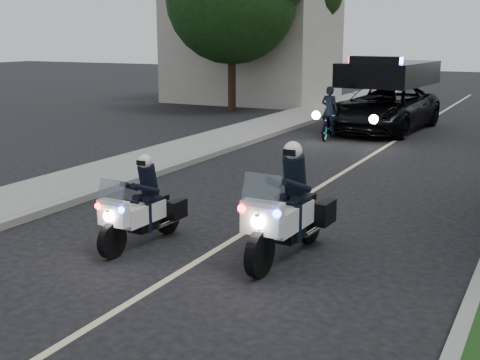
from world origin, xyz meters
name	(u,v)px	position (x,y,z in m)	size (l,w,h in m)	color
ground	(51,351)	(0.00, 0.00, 0.00)	(120.00, 120.00, 0.00)	black
curb_left	(194,160)	(-4.10, 10.00, 0.07)	(0.20, 60.00, 0.15)	gray
sidewalk_left	(161,157)	(-5.20, 10.00, 0.08)	(2.00, 60.00, 0.16)	gray
building_far	(253,34)	(-10.00, 26.00, 3.50)	(8.00, 6.00, 7.00)	#A8A396
lane_marking	(335,178)	(0.00, 10.00, 0.00)	(0.12, 50.00, 0.01)	#BFB78C
police_moto_left	(143,244)	(-1.26, 3.56, 0.00)	(0.64, 1.83, 1.55)	white
police_moto_right	(287,258)	(1.19, 4.06, 0.00)	(0.77, 2.21, 1.88)	silver
police_suv	(383,131)	(-0.98, 18.47, 0.00)	(2.81, 6.07, 2.95)	black
bicycle	(329,139)	(-2.13, 15.69, 0.00)	(0.59, 1.69, 0.89)	black
cyclist	(329,139)	(-2.13, 15.69, 0.00)	(0.58, 0.38, 1.60)	black
tree_left_near	(232,111)	(-8.86, 21.43, 0.00)	(5.97, 5.97, 9.95)	#173B13
tree_left_far	(275,100)	(-9.12, 27.07, 0.00)	(7.04, 7.04, 11.74)	black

